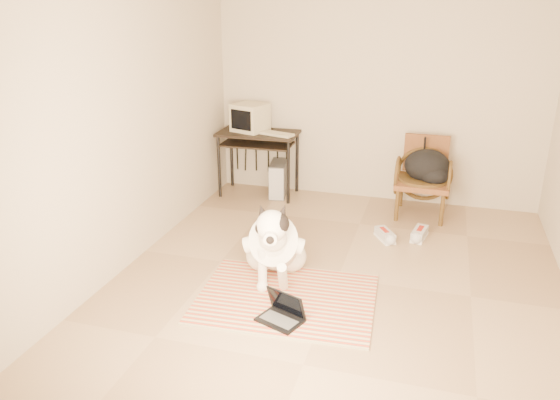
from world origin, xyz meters
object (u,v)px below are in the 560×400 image
at_px(backpack, 428,167).
at_px(crt_monitor, 250,117).
at_px(dog, 275,246).
at_px(laptop, 282,313).
at_px(pc_tower, 279,179).
at_px(rattan_chair, 423,177).
at_px(computer_desk, 258,141).

bearing_deg(backpack, crt_monitor, 175.25).
height_order(dog, laptop, dog).
xyz_separation_m(pc_tower, rattan_chair, (1.81, -0.14, 0.24)).
height_order(laptop, rattan_chair, rattan_chair).
bearing_deg(rattan_chair, dog, -120.62).
bearing_deg(backpack, computer_desk, 176.23).
relative_size(computer_desk, backpack, 1.96).
xyz_separation_m(dog, pc_tower, (-0.61, 2.16, -0.12)).
distance_m(pc_tower, rattan_chair, 1.83).
bearing_deg(crt_monitor, laptop, -66.05).
relative_size(computer_desk, rattan_chair, 1.10).
distance_m(pc_tower, backpack, 1.90).
height_order(dog, pc_tower, dog).
xyz_separation_m(computer_desk, pc_tower, (0.26, 0.05, -0.49)).
relative_size(crt_monitor, pc_tower, 0.97).
relative_size(laptop, pc_tower, 0.83).
distance_m(crt_monitor, backpack, 2.27).
relative_size(pc_tower, rattan_chair, 0.54).
bearing_deg(dog, computer_desk, 112.36).
distance_m(computer_desk, pc_tower, 0.56).
distance_m(laptop, rattan_chair, 2.85).
height_order(pc_tower, backpack, backpack).
relative_size(laptop, backpack, 0.80).
bearing_deg(backpack, pc_tower, 174.09).
distance_m(rattan_chair, backpack, 0.15).
distance_m(dog, computer_desk, 2.31).
bearing_deg(pc_tower, backpack, -5.91).
bearing_deg(dog, pc_tower, 105.77).
distance_m(laptop, crt_monitor, 3.21).
relative_size(dog, laptop, 2.74).
bearing_deg(backpack, laptop, -110.59).
xyz_separation_m(laptop, rattan_chair, (0.94, 2.67, 0.38)).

